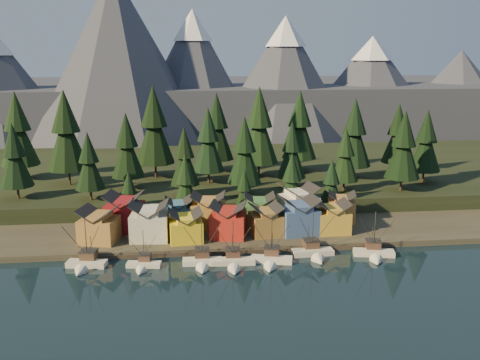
{
  "coord_description": "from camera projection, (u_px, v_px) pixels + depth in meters",
  "views": [
    {
      "loc": [
        -12.98,
        -109.42,
        49.06
      ],
      "look_at": [
        2.63,
        30.0,
        15.27
      ],
      "focal_mm": 40.0,
      "sensor_mm": 36.0,
      "label": 1
    }
  ],
  "objects": [
    {
      "name": "tree_hill_5",
      "position": [
        185.0,
        158.0,
        161.49
      ],
      "size": [
        9.14,
        9.14,
        21.28
      ],
      "color": "#332319",
      "rests_on": "hillside"
    },
    {
      "name": "tree_shore_4",
      "position": [
        331.0,
        184.0,
        158.08
      ],
      "size": [
        7.32,
        7.32,
        17.05
      ],
      "color": "#332319",
      "rests_on": "shore_strip"
    },
    {
      "name": "tree_hill_14",
      "position": [
        398.0,
        136.0,
        190.45
      ],
      "size": [
        10.89,
        10.89,
        25.36
      ],
      "color": "#332319",
      "rests_on": "hillside"
    },
    {
      "name": "boat_2",
      "position": [
        202.0,
        256.0,
        125.25
      ],
      "size": [
        9.59,
        10.4,
        11.99
      ],
      "rotation": [
        0.0,
        0.0,
        -0.04
      ],
      "color": "silver",
      "rests_on": "ground"
    },
    {
      "name": "house_front_0",
      "position": [
        99.0,
        224.0,
        136.27
      ],
      "size": [
        10.88,
        10.52,
        9.02
      ],
      "rotation": [
        0.0,
        0.0,
        -0.26
      ],
      "color": "olive",
      "rests_on": "shore_strip"
    },
    {
      "name": "house_front_3",
      "position": [
        228.0,
        219.0,
        139.92
      ],
      "size": [
        10.64,
        10.32,
        9.15
      ],
      "rotation": [
        0.0,
        0.0,
        -0.22
      ],
      "color": "#A12019",
      "rests_on": "shore_strip"
    },
    {
      "name": "tree_shore_1",
      "position": [
        185.0,
        184.0,
        153.14
      ],
      "size": [
        8.3,
        8.3,
        19.33
      ],
      "color": "#332319",
      "rests_on": "shore_strip"
    },
    {
      "name": "tree_hill_15",
      "position": [
        217.0,
        129.0,
        192.72
      ],
      "size": [
        12.46,
        12.46,
        29.02
      ],
      "color": "#332319",
      "rests_on": "hillside"
    },
    {
      "name": "house_front_4",
      "position": [
        266.0,
        219.0,
        141.82
      ],
      "size": [
        8.86,
        9.41,
        8.11
      ],
      "rotation": [
        0.0,
        0.0,
        0.12
      ],
      "color": "olive",
      "rests_on": "shore_strip"
    },
    {
      "name": "house_back_0",
      "position": [
        125.0,
        211.0,
        144.71
      ],
      "size": [
        11.03,
        10.72,
        10.48
      ],
      "rotation": [
        0.0,
        0.0,
        -0.17
      ],
      "color": "maroon",
      "rests_on": "shore_strip"
    },
    {
      "name": "tree_shore_3",
      "position": [
        292.0,
        182.0,
        156.52
      ],
      "size": [
        8.2,
        8.2,
        19.11
      ],
      "color": "#332319",
      "rests_on": "shore_strip"
    },
    {
      "name": "house_back_5",
      "position": [
        341.0,
        206.0,
        152.8
      ],
      "size": [
        9.14,
        9.21,
        8.5
      ],
      "rotation": [
        0.0,
        0.0,
        -0.24
      ],
      "color": "#A9713C",
      "rests_on": "shore_strip"
    },
    {
      "name": "house_back_3",
      "position": [
        259.0,
        208.0,
        150.5
      ],
      "size": [
        9.19,
        8.34,
        8.67
      ],
      "rotation": [
        0.0,
        0.0,
        -0.09
      ],
      "color": "#3C6E3C",
      "rests_on": "shore_strip"
    },
    {
      "name": "tree_hill_9",
      "position": [
        292.0,
        152.0,
        169.93
      ],
      "size": [
        9.4,
        9.4,
        21.9
      ],
      "color": "#332319",
      "rests_on": "hillside"
    },
    {
      "name": "house_front_2",
      "position": [
        186.0,
        225.0,
        137.02
      ],
      "size": [
        8.94,
        9.0,
        8.06
      ],
      "rotation": [
        0.0,
        0.0,
        0.09
      ],
      "color": "yellow",
      "rests_on": "shore_strip"
    },
    {
      "name": "mountain_ridge",
      "position": [
        194.0,
        91.0,
        318.42
      ],
      "size": [
        560.0,
        190.0,
        90.0
      ],
      "color": "#444757",
      "rests_on": "ground"
    },
    {
      "name": "tree_hill_10",
      "position": [
        299.0,
        127.0,
        193.94
      ],
      "size": [
        12.78,
        12.78,
        29.78
      ],
      "color": "#332319",
      "rests_on": "hillside"
    },
    {
      "name": "tree_hill_7",
      "position": [
        244.0,
        153.0,
        161.1
      ],
      "size": [
        10.52,
        10.52,
        24.51
      ],
      "color": "#332319",
      "rests_on": "hillside"
    },
    {
      "name": "tree_shore_2",
      "position": [
        244.0,
        191.0,
        155.57
      ],
      "size": [
        6.3,
        6.3,
        14.67
      ],
      "color": "#332319",
      "rests_on": "shore_strip"
    },
    {
      "name": "boat_5",
      "position": [
        314.0,
        247.0,
        130.89
      ],
      "size": [
        10.57,
        11.43,
        12.67
      ],
      "rotation": [
        0.0,
        0.0,
        0.05
      ],
      "color": "beige",
      "rests_on": "ground"
    },
    {
      "name": "tree_hill_11",
      "position": [
        345.0,
        157.0,
        167.03
      ],
      "size": [
        8.72,
        8.72,
        20.31
      ],
      "color": "#332319",
      "rests_on": "hillside"
    },
    {
      "name": "boat_4",
      "position": [
        271.0,
        255.0,
        126.31
      ],
      "size": [
        10.72,
        11.24,
        12.11
      ],
      "rotation": [
        0.0,
        0.0,
        -0.23
      ],
      "color": "silver",
      "rests_on": "ground"
    },
    {
      "name": "house_front_1",
      "position": [
        150.0,
        220.0,
        138.12
      ],
      "size": [
        10.34,
        9.99,
        9.97
      ],
      "rotation": [
        0.0,
        0.0,
        -0.08
      ],
      "color": "beige",
      "rests_on": "shore_strip"
    },
    {
      "name": "house_back_2",
      "position": [
        208.0,
        210.0,
        147.42
      ],
      "size": [
        10.22,
        9.6,
        9.66
      ],
      "rotation": [
        0.0,
        0.0,
        -0.15
      ],
      "color": "#A27839",
      "rests_on": "shore_strip"
    },
    {
      "name": "tree_hill_12",
      "position": [
        354.0,
        135.0,
        182.38
      ],
      "size": [
        11.99,
        11.99,
        27.92
      ],
      "color": "#332319",
      "rests_on": "hillside"
    },
    {
      "name": "boat_1",
      "position": [
        143.0,
        260.0,
        123.91
      ],
      "size": [
        8.46,
        9.02,
        9.84
      ],
      "rotation": [
        0.0,
        0.0,
        -0.14
      ],
      "color": "beige",
      "rests_on": "ground"
    },
    {
      "name": "boat_0",
      "position": [
        85.0,
        258.0,
        123.79
      ],
      "size": [
        9.86,
        10.55,
        12.57
      ],
      "rotation": [
        0.0,
        0.0,
        -0.18
      ],
      "color": "beige",
      "rests_on": "ground"
    },
    {
      "name": "house_back_4",
      "position": [
        298.0,
        203.0,
        152.18
      ],
      "size": [
        11.46,
        11.15,
        10.67
      ],
      "rotation": [
        0.0,
        0.0,
        0.2
      ],
      "color": "silver",
      "rests_on": "shore_strip"
    },
    {
      "name": "tree_hill_1",
      "position": [
        66.0,
        133.0,
        173.47
      ],
      "size": [
        13.51,
        13.51,
        31.47
      ],
      "color": "#332319",
      "rests_on": "hillside"
    },
    {
      "name": "ground",
      "position": [
        243.0,
        278.0,
        118.61
      ],
      "size": [
        500.0,
        500.0,
        0.0
      ],
      "primitive_type": "plane",
      "color": "black",
      "rests_on": "ground"
    },
    {
      "name": "tree_hill_2",
      "position": [
        89.0,
        163.0,
        156.63
      ],
      "size": [
        8.82,
        8.82,
        20.55
      ],
      "color": "#332319",
      "rests_on": "hillside"
    },
    {
      "name": "hillside",
      "position": [
        216.0,
        175.0,
        204.87
      ],
      "size": [
        420.0,
        100.0,
        6.0
      ],
      "primitive_type": "cube",
      "color": "black",
      "rests_on": "ground"
    },
    {
      "name": "boat_3",
      "position": [
        233.0,
        257.0,
        125.24
      ],
      "size": [
        10.77,
        11.65,
        11.75
      ],
      "rotation": [
        0.0,
        0.0,
        -0.05
      ],
      "color": "beige",
      "rests_on": "ground"
    },
    {
      "name": "tree_hill_3",
      "position": [
        127.0,
        148.0,
        168.77
      ],
      "size": [
        10.59,
        10.59,
        24.67
      ],
      "color": "#332319",
      "rests_on": "hillside"
    },
    {
      "name": "house_front_6",
      "position": [
        333.0,
        216.0,
        143.6
      ],
      "size": [
        8.61,
        8.14,
        8.61
      ],
      "rotation": [
        0.0,
        0.0,
        -0.0
      ],
      "color": "gold",
      "rests_on": "shore_strip"
    },
    {
      "name": "tree_hill_17",
      "position": [
        426.0,
        143.0,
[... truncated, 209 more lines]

